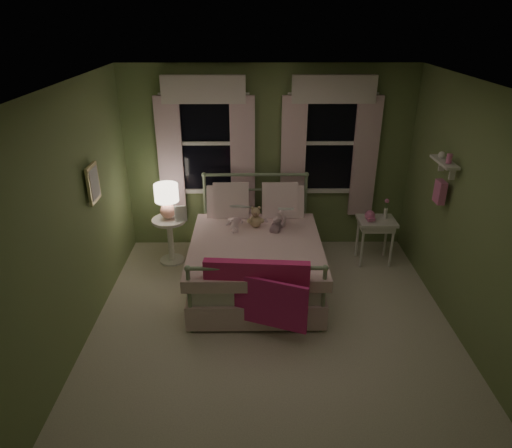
{
  "coord_description": "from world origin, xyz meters",
  "views": [
    {
      "loc": [
        -0.22,
        -4.09,
        3.19
      ],
      "look_at": [
        -0.18,
        0.61,
        1.0
      ],
      "focal_mm": 32.0,
      "sensor_mm": 36.0,
      "label": 1
    }
  ],
  "objects_px": {
    "bed": "(256,256)",
    "nightstand_left": "(170,234)",
    "child_left": "(234,205)",
    "table_lamp": "(167,198)",
    "child_right": "(277,204)",
    "nightstand_right": "(376,226)",
    "teddy_bear": "(256,219)"
  },
  "relations": [
    {
      "from": "table_lamp",
      "to": "nightstand_right",
      "type": "relative_size",
      "value": 0.75
    },
    {
      "from": "teddy_bear",
      "to": "table_lamp",
      "type": "height_order",
      "value": "table_lamp"
    },
    {
      "from": "nightstand_left",
      "to": "child_left",
      "type": "bearing_deg",
      "value": -9.56
    },
    {
      "from": "child_left",
      "to": "nightstand_right",
      "type": "bearing_deg",
      "value": -177.51
    },
    {
      "from": "bed",
      "to": "nightstand_right",
      "type": "relative_size",
      "value": 3.18
    },
    {
      "from": "child_right",
      "to": "table_lamp",
      "type": "height_order",
      "value": "child_right"
    },
    {
      "from": "child_right",
      "to": "teddy_bear",
      "type": "distance_m",
      "value": 0.35
    },
    {
      "from": "bed",
      "to": "teddy_bear",
      "type": "height_order",
      "value": "bed"
    },
    {
      "from": "teddy_bear",
      "to": "nightstand_left",
      "type": "xyz_separation_m",
      "value": [
        -1.17,
        0.31,
        -0.37
      ]
    },
    {
      "from": "table_lamp",
      "to": "teddy_bear",
      "type": "bearing_deg",
      "value": -14.74
    },
    {
      "from": "bed",
      "to": "teddy_bear",
      "type": "bearing_deg",
      "value": 90.0
    },
    {
      "from": "teddy_bear",
      "to": "nightstand_left",
      "type": "relative_size",
      "value": 0.46
    },
    {
      "from": "child_left",
      "to": "nightstand_left",
      "type": "xyz_separation_m",
      "value": [
        -0.89,
        0.15,
        -0.5
      ]
    },
    {
      "from": "child_left",
      "to": "bed",
      "type": "bearing_deg",
      "value": 122.83
    },
    {
      "from": "child_right",
      "to": "teddy_bear",
      "type": "height_order",
      "value": "child_right"
    },
    {
      "from": "table_lamp",
      "to": "child_left",
      "type": "bearing_deg",
      "value": -9.56
    },
    {
      "from": "bed",
      "to": "child_left",
      "type": "xyz_separation_m",
      "value": [
        -0.28,
        0.42,
        0.53
      ]
    },
    {
      "from": "bed",
      "to": "teddy_bear",
      "type": "xyz_separation_m",
      "value": [
        0.0,
        0.26,
        0.41
      ]
    },
    {
      "from": "bed",
      "to": "child_left",
      "type": "bearing_deg",
      "value": 123.6
    },
    {
      "from": "bed",
      "to": "child_right",
      "type": "relative_size",
      "value": 2.86
    },
    {
      "from": "child_left",
      "to": "nightstand_right",
      "type": "distance_m",
      "value": 1.96
    },
    {
      "from": "teddy_bear",
      "to": "table_lamp",
      "type": "bearing_deg",
      "value": 165.26
    },
    {
      "from": "child_left",
      "to": "teddy_bear",
      "type": "height_order",
      "value": "child_left"
    },
    {
      "from": "table_lamp",
      "to": "child_right",
      "type": "bearing_deg",
      "value": -5.91
    },
    {
      "from": "bed",
      "to": "table_lamp",
      "type": "relative_size",
      "value": 4.22
    },
    {
      "from": "nightstand_left",
      "to": "table_lamp",
      "type": "xyz_separation_m",
      "value": [
        0.0,
        0.0,
        0.54
      ]
    },
    {
      "from": "child_left",
      "to": "child_right",
      "type": "height_order",
      "value": "child_right"
    },
    {
      "from": "bed",
      "to": "nightstand_right",
      "type": "bearing_deg",
      "value": 17.94
    },
    {
      "from": "nightstand_left",
      "to": "teddy_bear",
      "type": "bearing_deg",
      "value": -14.74
    },
    {
      "from": "child_right",
      "to": "nightstand_left",
      "type": "height_order",
      "value": "child_right"
    },
    {
      "from": "teddy_bear",
      "to": "table_lamp",
      "type": "xyz_separation_m",
      "value": [
        -1.17,
        0.31,
        0.16
      ]
    },
    {
      "from": "bed",
      "to": "nightstand_left",
      "type": "height_order",
      "value": "bed"
    }
  ]
}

